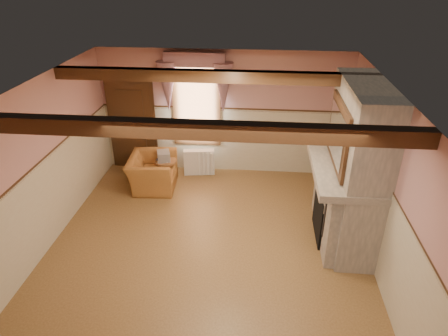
# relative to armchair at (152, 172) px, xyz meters

# --- Properties ---
(floor) EXTENTS (5.50, 6.00, 0.01)m
(floor) POSITION_rel_armchair_xyz_m (1.46, -2.02, -0.36)
(floor) COLOR brown
(floor) RESTS_ON ground
(ceiling) EXTENTS (5.50, 6.00, 0.01)m
(ceiling) POSITION_rel_armchair_xyz_m (1.46, -2.02, 2.44)
(ceiling) COLOR silver
(ceiling) RESTS_ON wall_back
(wall_back) EXTENTS (5.50, 0.02, 2.80)m
(wall_back) POSITION_rel_armchair_xyz_m (1.46, 0.98, 1.04)
(wall_back) COLOR tan
(wall_back) RESTS_ON floor
(wall_left) EXTENTS (0.02, 6.00, 2.80)m
(wall_left) POSITION_rel_armchair_xyz_m (-1.29, -2.02, 1.04)
(wall_left) COLOR tan
(wall_left) RESTS_ON floor
(wall_right) EXTENTS (0.02, 6.00, 2.80)m
(wall_right) POSITION_rel_armchair_xyz_m (4.21, -2.02, 1.04)
(wall_right) COLOR tan
(wall_right) RESTS_ON floor
(wainscot) EXTENTS (5.50, 6.00, 1.50)m
(wainscot) POSITION_rel_armchair_xyz_m (1.46, -2.02, 0.39)
(wainscot) COLOR beige
(wainscot) RESTS_ON floor
(chair_rail) EXTENTS (5.50, 6.00, 0.08)m
(chair_rail) POSITION_rel_armchair_xyz_m (1.46, -2.02, 1.14)
(chair_rail) COLOR black
(chair_rail) RESTS_ON wainscot
(firebox) EXTENTS (0.20, 0.95, 0.90)m
(firebox) POSITION_rel_armchair_xyz_m (3.46, -1.42, 0.09)
(firebox) COLOR black
(firebox) RESTS_ON floor
(armchair) EXTENTS (1.02, 1.15, 0.71)m
(armchair) POSITION_rel_armchair_xyz_m (0.00, 0.00, 0.00)
(armchair) COLOR #9E662D
(armchair) RESTS_ON floor
(side_table) EXTENTS (0.52, 0.52, 0.55)m
(side_table) POSITION_rel_armchair_xyz_m (0.26, 0.21, -0.08)
(side_table) COLOR brown
(side_table) RESTS_ON floor
(book_stack) EXTENTS (0.34, 0.38, 0.20)m
(book_stack) POSITION_rel_armchair_xyz_m (0.22, 0.21, 0.29)
(book_stack) COLOR #B7AD8C
(book_stack) RESTS_ON side_table
(radiator) EXTENTS (0.72, 0.28, 0.60)m
(radiator) POSITION_rel_armchair_xyz_m (0.92, 0.68, -0.06)
(radiator) COLOR silver
(radiator) RESTS_ON floor
(bowl) EXTENTS (0.35, 0.35, 0.09)m
(bowl) POSITION_rel_armchair_xyz_m (3.70, -1.56, 1.11)
(bowl) COLOR brown
(bowl) RESTS_ON mantel
(mantel_clock) EXTENTS (0.14, 0.24, 0.20)m
(mantel_clock) POSITION_rel_armchair_xyz_m (3.70, -0.61, 1.16)
(mantel_clock) COLOR black
(mantel_clock) RESTS_ON mantel
(oil_lamp) EXTENTS (0.11, 0.11, 0.28)m
(oil_lamp) POSITION_rel_armchair_xyz_m (3.70, -0.77, 1.20)
(oil_lamp) COLOR gold
(oil_lamp) RESTS_ON mantel
(candle_red) EXTENTS (0.06, 0.06, 0.16)m
(candle_red) POSITION_rel_armchair_xyz_m (3.70, -2.22, 1.14)
(candle_red) COLOR #AD2F15
(candle_red) RESTS_ON mantel
(jar_yellow) EXTENTS (0.06, 0.06, 0.12)m
(jar_yellow) POSITION_rel_armchair_xyz_m (3.70, -1.95, 1.12)
(jar_yellow) COLOR gold
(jar_yellow) RESTS_ON mantel
(fireplace) EXTENTS (0.85, 2.00, 2.80)m
(fireplace) POSITION_rel_armchair_xyz_m (3.88, -1.42, 1.04)
(fireplace) COLOR gray
(fireplace) RESTS_ON floor
(mantel) EXTENTS (1.05, 2.05, 0.12)m
(mantel) POSITION_rel_armchair_xyz_m (3.70, -1.42, 1.00)
(mantel) COLOR gray
(mantel) RESTS_ON fireplace
(overmantel_mirror) EXTENTS (0.06, 1.44, 1.04)m
(overmantel_mirror) POSITION_rel_armchair_xyz_m (3.52, -1.42, 1.61)
(overmantel_mirror) COLOR silver
(overmantel_mirror) RESTS_ON fireplace
(door) EXTENTS (1.10, 0.10, 2.10)m
(door) POSITION_rel_armchair_xyz_m (-0.64, 0.92, 0.69)
(door) COLOR black
(door) RESTS_ON floor
(window) EXTENTS (1.06, 0.08, 2.02)m
(window) POSITION_rel_armchair_xyz_m (0.86, 0.95, 1.29)
(window) COLOR white
(window) RESTS_ON wall_back
(window_drapes) EXTENTS (1.30, 0.14, 1.40)m
(window_drapes) POSITION_rel_armchair_xyz_m (0.86, 0.86, 1.89)
(window_drapes) COLOR gray
(window_drapes) RESTS_ON wall_back
(ceiling_beam_front) EXTENTS (5.50, 0.18, 0.20)m
(ceiling_beam_front) POSITION_rel_armchair_xyz_m (1.46, -3.22, 2.34)
(ceiling_beam_front) COLOR black
(ceiling_beam_front) RESTS_ON ceiling
(ceiling_beam_back) EXTENTS (5.50, 0.18, 0.20)m
(ceiling_beam_back) POSITION_rel_armchair_xyz_m (1.46, -0.82, 2.34)
(ceiling_beam_back) COLOR black
(ceiling_beam_back) RESTS_ON ceiling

